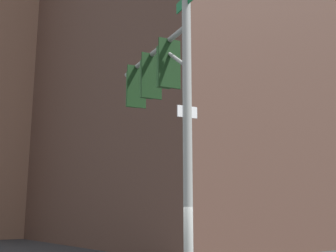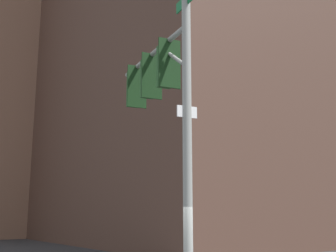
{
  "view_description": "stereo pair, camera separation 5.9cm",
  "coord_description": "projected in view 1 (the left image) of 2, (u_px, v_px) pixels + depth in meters",
  "views": [
    {
      "loc": [
        -6.71,
        5.59,
        2.38
      ],
      "look_at": [
        0.81,
        0.15,
        4.27
      ],
      "focal_mm": 45.68,
      "sensor_mm": 36.0,
      "label": 1
    },
    {
      "loc": [
        -6.74,
        5.54,
        2.38
      ],
      "look_at": [
        0.81,
        0.15,
        4.27
      ],
      "focal_mm": 45.68,
      "sensor_mm": 36.0,
      "label": 2
    }
  ],
  "objects": [
    {
      "name": "signal_pole_assembly",
      "position": [
        160.0,
        93.0,
        10.03
      ],
      "size": [
        4.03,
        1.39,
        7.42
      ],
      "rotation": [
        0.0,
        0.0,
        6.11
      ],
      "color": "gray",
      "rests_on": "ground_plane"
    },
    {
      "name": "building_brick_midblock",
      "position": [
        3.0,
        70.0,
        50.73
      ],
      "size": [
        18.22,
        15.86,
        38.22
      ],
      "primitive_type": "cube",
      "color": "#845B47",
      "rests_on": "ground_plane"
    }
  ]
}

